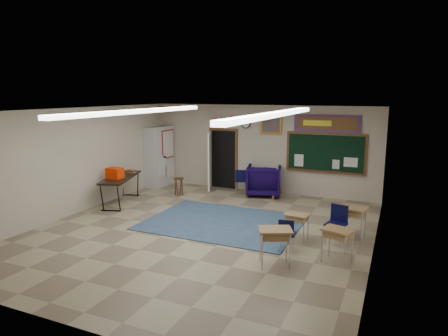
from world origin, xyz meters
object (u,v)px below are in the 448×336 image
at_px(student_desk_front_left, 297,225).
at_px(student_desk_front_right, 352,221).
at_px(wingback_armchair, 264,180).
at_px(wooden_stool, 179,186).
at_px(folding_table, 121,189).

height_order(student_desk_front_left, student_desk_front_right, student_desk_front_right).
height_order(wingback_armchair, student_desk_front_right, wingback_armchair).
relative_size(student_desk_front_right, wooden_stool, 1.23).
bearing_deg(wooden_stool, folding_table, -127.36).
bearing_deg(wingback_armchair, student_desk_front_right, 122.65).
relative_size(student_desk_front_left, folding_table, 0.30).
relative_size(wingback_armchair, student_desk_front_left, 1.77).
bearing_deg(student_desk_front_right, wooden_stool, 172.38).
xyz_separation_m(wingback_armchair, student_desk_front_left, (2.01, -3.68, -0.16)).
height_order(wingback_armchair, wooden_stool, wingback_armchair).
distance_m(student_desk_front_right, folding_table, 6.97).
bearing_deg(folding_table, student_desk_front_right, -20.29).
bearing_deg(wingback_armchair, student_desk_front_left, 104.20).
distance_m(student_desk_front_right, wooden_stool, 6.05).
bearing_deg(student_desk_front_left, wooden_stool, 157.76).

